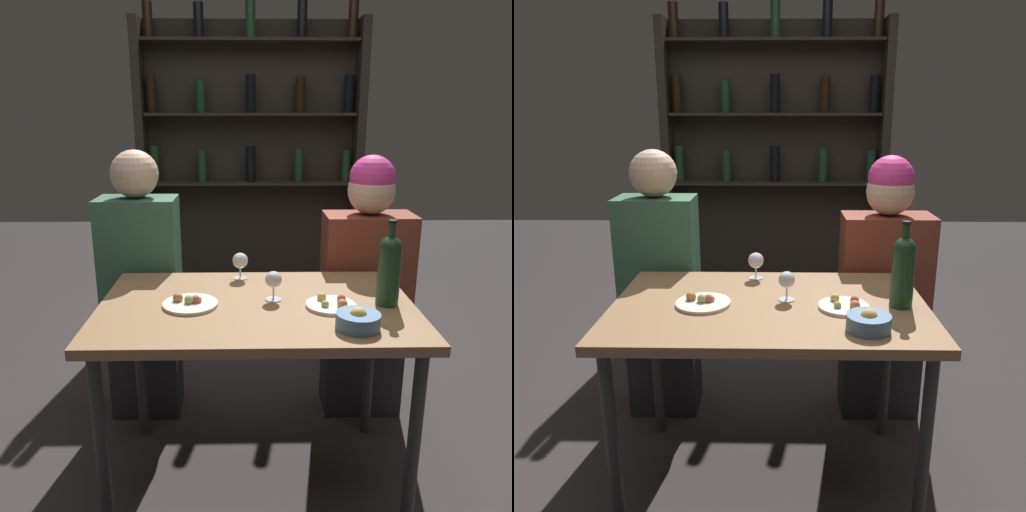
% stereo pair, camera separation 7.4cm
% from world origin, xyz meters
% --- Properties ---
extents(ground_plane, '(10.00, 10.00, 0.00)m').
position_xyz_m(ground_plane, '(0.00, 0.00, 0.00)').
color(ground_plane, '#332D2D').
extents(dining_table, '(1.16, 0.74, 0.77)m').
position_xyz_m(dining_table, '(0.00, 0.00, 0.69)').
color(dining_table, olive).
rests_on(dining_table, ground_plane).
extents(wine_rack_wall, '(1.62, 0.21, 2.19)m').
position_xyz_m(wine_rack_wall, '(0.00, 1.99, 1.13)').
color(wine_rack_wall, '#28231E').
rests_on(wine_rack_wall, ground_plane).
extents(wine_bottle, '(0.08, 0.08, 0.32)m').
position_xyz_m(wine_bottle, '(0.48, -0.02, 0.91)').
color(wine_bottle, '#19381E').
rests_on(wine_bottle, dining_table).
extents(wine_glass_0, '(0.07, 0.07, 0.11)m').
position_xyz_m(wine_glass_0, '(-0.06, 0.29, 0.85)').
color(wine_glass_0, silver).
rests_on(wine_glass_0, dining_table).
extents(wine_glass_1, '(0.06, 0.06, 0.11)m').
position_xyz_m(wine_glass_1, '(0.06, 0.03, 0.85)').
color(wine_glass_1, silver).
rests_on(wine_glass_1, dining_table).
extents(food_plate_0, '(0.20, 0.20, 0.04)m').
position_xyz_m(food_plate_0, '(-0.24, -0.02, 0.78)').
color(food_plate_0, silver).
rests_on(food_plate_0, dining_table).
extents(food_plate_1, '(0.18, 0.18, 0.04)m').
position_xyz_m(food_plate_1, '(0.27, -0.04, 0.78)').
color(food_plate_1, silver).
rests_on(food_plate_1, dining_table).
extents(snack_bowl, '(0.15, 0.15, 0.07)m').
position_xyz_m(snack_bowl, '(0.33, -0.23, 0.80)').
color(snack_bowl, '#4C7299').
rests_on(snack_bowl, dining_table).
extents(seated_person_left, '(0.36, 0.22, 1.29)m').
position_xyz_m(seated_person_left, '(-0.53, 0.52, 0.62)').
color(seated_person_left, '#26262B').
rests_on(seated_person_left, ground_plane).
extents(seated_person_right, '(0.41, 0.22, 1.27)m').
position_xyz_m(seated_person_right, '(0.53, 0.52, 0.62)').
color(seated_person_right, '#26262B').
rests_on(seated_person_right, ground_plane).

